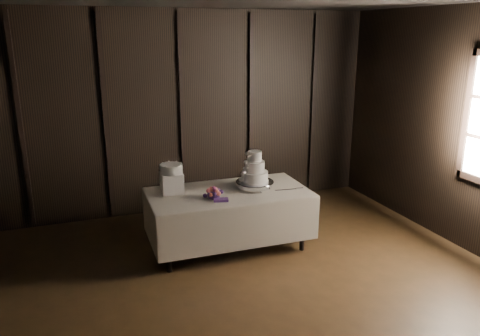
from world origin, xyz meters
The scene contains 8 objects.
room centered at (0.00, 0.00, 1.50)m, with size 6.08×7.08×3.08m.
display_table centered at (0.19, 1.92, 0.42)m, with size 2.01×1.07×0.76m.
cake_stand centered at (0.55, 1.92, 0.81)m, with size 0.48×0.48×0.09m, color silver.
wedding_cake centered at (0.52, 1.91, 1.01)m, with size 0.37×0.33×0.40m.
bouquet centered at (-0.05, 1.75, 0.82)m, with size 0.28×0.38×0.18m, color #EC5C6E, non-canonical shape.
box_pedestal centered at (-0.47, 2.13, 0.89)m, with size 0.26×0.26×0.25m, color white.
small_cake centered at (-0.47, 2.13, 1.07)m, with size 0.28×0.28×0.11m, color white.
cake_knife centered at (0.88, 1.72, 0.77)m, with size 0.37×0.02×0.01m, color silver.
Camera 1 is at (-1.58, -3.28, 2.67)m, focal length 35.00 mm.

